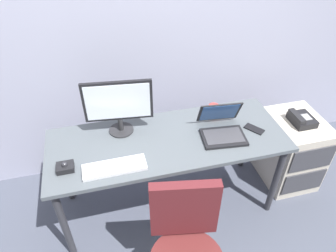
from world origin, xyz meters
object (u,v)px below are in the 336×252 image
at_px(keyboard, 115,167).
at_px(coffee_mug, 214,111).
at_px(laptop, 222,128).
at_px(monitor_main, 118,104).
at_px(file_cabinet, 290,150).
at_px(trackball_mouse, 65,167).
at_px(cell_phone, 254,129).
at_px(desk_phone, 301,119).

relative_size(keyboard, coffee_mug, 4.03).
bearing_deg(laptop, monitor_main, 163.43).
bearing_deg(file_cabinet, trackball_mouse, -174.80).
bearing_deg(coffee_mug, cell_phone, -44.56).
height_order(desk_phone, trackball_mouse, trackball_mouse).
bearing_deg(cell_phone, keyboard, 151.26).
xyz_separation_m(file_cabinet, trackball_mouse, (-1.84, -0.17, 0.43)).
relative_size(keyboard, cell_phone, 2.90).
relative_size(keyboard, laptop, 1.18).
bearing_deg(coffee_mug, monitor_main, 180.00).
distance_m(desk_phone, keyboard, 1.54).
distance_m(laptop, coffee_mug, 0.21).
relative_size(trackball_mouse, coffee_mug, 1.08).
relative_size(monitor_main, trackball_mouse, 4.37).
xyz_separation_m(desk_phone, coffee_mug, (-0.70, 0.15, 0.10)).
xyz_separation_m(desk_phone, monitor_main, (-1.43, 0.15, 0.29)).
xyz_separation_m(file_cabinet, desk_phone, (-0.01, -0.02, 0.36)).
xyz_separation_m(laptop, cell_phone, (0.25, -0.02, -0.05)).
height_order(desk_phone, laptop, laptop).
bearing_deg(file_cabinet, keyboard, -171.25).
relative_size(monitor_main, laptop, 1.38).
relative_size(desk_phone, keyboard, 0.49).
height_order(laptop, cell_phone, laptop).
height_order(keyboard, trackball_mouse, trackball_mouse).
xyz_separation_m(desk_phone, cell_phone, (-0.47, -0.08, 0.06)).
distance_m(monitor_main, cell_phone, 1.02).
distance_m(laptop, cell_phone, 0.26).
height_order(file_cabinet, trackball_mouse, trackball_mouse).
bearing_deg(cell_phone, file_cabinet, -24.72).
height_order(monitor_main, cell_phone, monitor_main).
xyz_separation_m(laptop, trackball_mouse, (-1.11, -0.09, -0.03)).
bearing_deg(coffee_mug, keyboard, -155.65).
distance_m(file_cabinet, monitor_main, 1.58).
xyz_separation_m(desk_phone, laptop, (-0.72, -0.06, 0.10)).
bearing_deg(desk_phone, trackball_mouse, -175.29).
xyz_separation_m(monitor_main, cell_phone, (0.96, -0.23, -0.23)).
height_order(file_cabinet, coffee_mug, coffee_mug).
height_order(file_cabinet, cell_phone, cell_phone).
relative_size(file_cabinet, monitor_main, 1.33).
bearing_deg(monitor_main, coffee_mug, -0.00).
height_order(monitor_main, laptop, monitor_main).
relative_size(file_cabinet, keyboard, 1.56).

